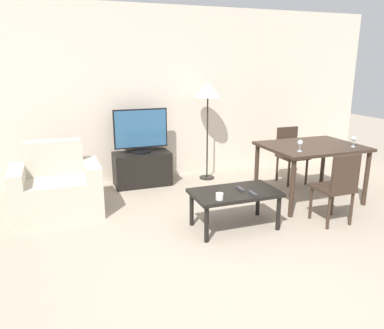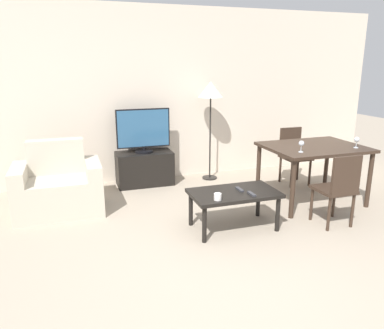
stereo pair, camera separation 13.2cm
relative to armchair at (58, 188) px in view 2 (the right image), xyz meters
The scene contains 15 objects.
ground_plane 2.72m from the armchair, 56.61° to the right, with size 18.00×18.00×0.00m, color tan.
wall_back 2.10m from the armchair, 35.52° to the left, with size 7.98×0.06×2.70m.
armchair is the anchor object (origin of this frame).
tv_stand 1.48m from the armchair, 31.34° to the left, with size 0.86×0.45×0.52m.
tv 1.57m from the armchair, 31.25° to the left, with size 0.82×0.29×0.67m.
coffee_table 2.23m from the armchair, 31.23° to the right, with size 0.99×0.57×0.45m.
dining_table 3.37m from the armchair, 11.69° to the right, with size 1.28×0.99×0.78m.
dining_chair_near 3.40m from the armchair, 25.82° to the right, with size 0.40×0.40×0.87m.
dining_chair_far 3.51m from the armchair, ahead, with size 0.40×0.40×0.87m.
floor_lamp 2.66m from the armchair, 17.23° to the left, with size 0.39×0.39×1.57m.
remote_primary 2.29m from the armchair, 29.66° to the right, with size 0.04×0.15×0.02m.
remote_secondary 2.43m from the armchair, 32.67° to the right, with size 0.04×0.15×0.02m.
cup_white_near 2.11m from the armchair, 39.59° to the right, with size 0.08×0.08×0.07m.
wine_glass_left 3.88m from the armchair, 14.45° to the right, with size 0.07×0.07×0.15m.
wine_glass_center 3.10m from the armchair, 17.96° to the right, with size 0.07×0.07×0.15m.
Camera 2 is at (-1.30, -2.54, 1.86)m, focal length 35.00 mm.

